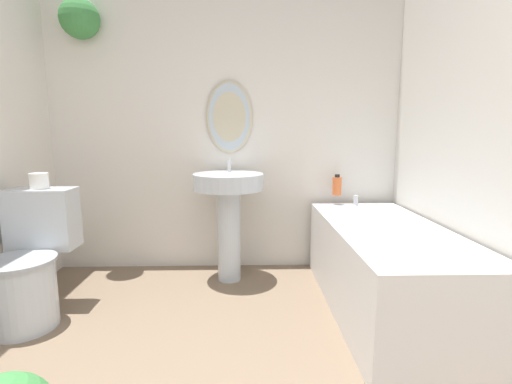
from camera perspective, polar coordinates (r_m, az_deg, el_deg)
The scene contains 6 objects.
wall_back at distance 3.11m, azimuth -5.82°, elevation 11.06°, with size 2.95×0.29×2.40m.
toilet at distance 2.67m, azimuth -31.46°, elevation -9.56°, with size 0.41×0.60×0.79m.
pedestal_sink at distance 2.83m, azimuth -4.23°, elevation -1.77°, with size 0.53×0.53×0.94m.
bathtub at distance 2.55m, azimuth 19.27°, elevation -10.83°, with size 0.69×1.58×0.64m.
shampoo_bottle at distance 3.08m, azimuth 12.35°, elevation 0.97°, with size 0.07×0.07×0.17m.
toilet_paper_roll at distance 2.72m, azimuth -30.38°, elevation 1.48°, with size 0.11×0.11×0.10m.
Camera 1 is at (0.17, -0.34, 1.14)m, focal length 26.00 mm.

